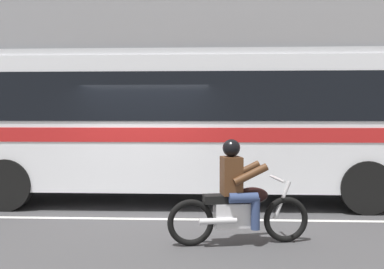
{
  "coord_description": "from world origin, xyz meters",
  "views": [
    {
      "loc": [
        1.34,
        -8.75,
        1.94
      ],
      "look_at": [
        0.96,
        -0.5,
        1.56
      ],
      "focal_mm": 42.08,
      "sensor_mm": 36.0,
      "label": 1
    }
  ],
  "objects": [
    {
      "name": "motorcycle_with_rider",
      "position": [
        1.72,
        -2.12,
        0.66
      ],
      "size": [
        2.12,
        0.74,
        1.56
      ],
      "color": "black",
      "rests_on": "ground_plane"
    },
    {
      "name": "transit_bus",
      "position": [
        0.97,
        1.19,
        1.88
      ],
      "size": [
        12.1,
        2.63,
        3.22
      ],
      "color": "silver",
      "rests_on": "ground_plane"
    },
    {
      "name": "office_building_facade",
      "position": [
        0.0,
        7.39,
        5.03
      ],
      "size": [
        28.0,
        0.89,
        10.04
      ],
      "color": "gray",
      "rests_on": "ground_plane"
    },
    {
      "name": "ground_plane",
      "position": [
        0.0,
        0.0,
        0.0
      ],
      "size": [
        60.0,
        60.0,
        0.0
      ],
      "primitive_type": "plane",
      "color": "#3D3D3F"
    },
    {
      "name": "sidewalk_curb",
      "position": [
        0.0,
        5.1,
        0.07
      ],
      "size": [
        28.0,
        3.8,
        0.15
      ],
      "primitive_type": "cube",
      "color": "gray",
      "rests_on": "ground_plane"
    },
    {
      "name": "lane_center_stripe",
      "position": [
        0.0,
        -0.6,
        0.0
      ],
      "size": [
        26.6,
        0.14,
        0.01
      ],
      "primitive_type": "cube",
      "color": "silver",
      "rests_on": "ground_plane"
    }
  ]
}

